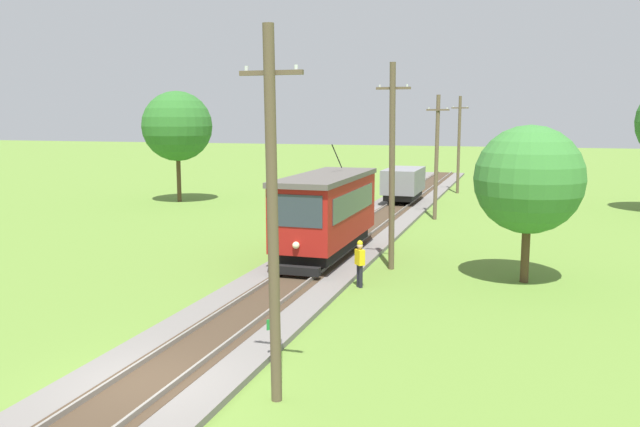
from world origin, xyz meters
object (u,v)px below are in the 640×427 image
Objects in this scene: trackside_signal_marker at (272,338)px; gravel_pile at (336,194)px; red_tram at (327,211)px; utility_pole_foreground at (273,217)px; utility_pole_mid at (437,156)px; track_worker at (360,261)px; utility_pole_far at (459,144)px; tree_left_near at (177,126)px; tree_right_near at (529,180)px; freight_car at (404,183)px; utility_pole_near_tram at (392,166)px.

trackside_signal_marker is 32.25m from gravel_pile.
red_tram is 1.04× the size of utility_pole_foreground.
trackside_signal_marker is (-0.92, 2.15, -3.53)m from utility_pole_foreground.
utility_pole_mid is 4.29× the size of track_worker.
gravel_pile is (-8.22, -8.02, -3.54)m from utility_pole_far.
tree_left_near reaches higher than tree_right_near.
trackside_signal_marker is 0.20× the size of tree_right_near.
track_worker is (7.65, -23.46, 0.43)m from gravel_pile.
utility_pole_mid is at bearing 90.00° from utility_pole_foreground.
freight_car is at bearing 12.08° from tree_left_near.
tree_right_near is at bearing -56.98° from gravel_pile.
utility_pole_foreground is 41.59m from utility_pole_far.
freight_car is 20.64m from utility_pole_near_tram.
trackside_signal_marker is at bearing -94.78° from utility_pole_near_tram.
gravel_pile is 0.38× the size of tree_left_near.
trackside_signal_marker is at bearing 44.19° from track_worker.
trackside_signal_marker reaches higher than gravel_pile.
freight_car is at bearing 98.67° from utility_pole_near_tram.
gravel_pile is at bearing 177.51° from freight_car.
utility_pole_foreground is 4.24m from trackside_signal_marker.
tree_right_near is at bearing 59.56° from trackside_signal_marker.
freight_car is 31.28m from trackside_signal_marker.
freight_car is at bearing -2.49° from gravel_pile.
red_tram is at bearing -43.88° from tree_left_near.
trackside_signal_marker is (-0.92, -10.97, -3.66)m from utility_pole_near_tram.
utility_pole_near_tram is at bearing -40.74° from tree_left_near.
utility_pole_far is 2.54× the size of gravel_pile.
tree_left_near is at bearing 136.12° from red_tram.
tree_left_near reaches higher than trackside_signal_marker.
tree_right_near is at bearing -34.66° from tree_left_near.
utility_pole_near_tram reaches higher than tree_left_near.
tree_left_near is (-19.42, -11.73, 1.53)m from utility_pole_far.
track_worker is at bearing -83.81° from freight_car.
utility_pole_foreground is at bearing -90.00° from utility_pole_mid.
red_tram is 1.64× the size of freight_car.
utility_pole_mid is 10.87m from gravel_pile.
utility_pole_mid is at bearing -7.48° from tree_left_near.
trackside_signal_marker is 12.73m from tree_right_near.
gravel_pile is at bearing 103.75° from utility_pole_foreground.
trackside_signal_marker is at bearing -86.03° from freight_car.
utility_pole_near_tram is 1.06× the size of utility_pole_far.
utility_pole_mid reaches higher than track_worker.
utility_pole_near_tram reaches higher than tree_right_near.
track_worker is (-0.57, -17.20, -2.94)m from utility_pole_mid.
tree_right_near is (8.40, -20.59, 2.41)m from freight_car.
tree_right_near is (5.31, -28.83, -0.13)m from utility_pole_far.
utility_pole_near_tram is 4.54m from track_worker.
red_tram is at bearing -89.99° from freight_car.
tree_right_near reaches higher than red_tram.
utility_pole_far is 39.59m from trackside_signal_marker.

